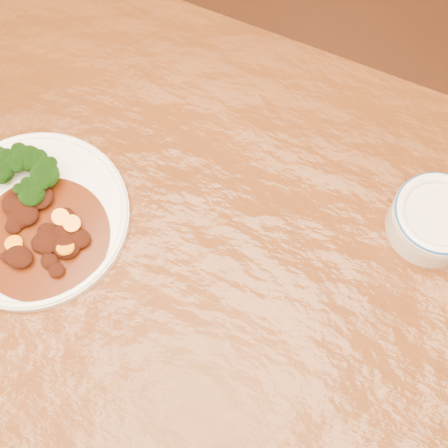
% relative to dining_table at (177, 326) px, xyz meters
% --- Properties ---
extents(ground, '(4.00, 4.00, 0.00)m').
position_rel_dining_table_xyz_m(ground, '(0.00, 0.00, -0.67)').
color(ground, '#432110').
rests_on(ground, ground).
extents(dining_table, '(1.54, 0.97, 0.75)m').
position_rel_dining_table_xyz_m(dining_table, '(0.00, 0.00, 0.00)').
color(dining_table, '#54280E').
rests_on(dining_table, ground).
extents(dinner_plate, '(0.25, 0.25, 0.02)m').
position_rel_dining_table_xyz_m(dinner_plate, '(-0.22, 0.05, 0.09)').
color(dinner_plate, white).
rests_on(dinner_plate, dining_table).
extents(broccoli_florets, '(0.12, 0.08, 0.04)m').
position_rel_dining_table_xyz_m(broccoli_florets, '(-0.26, 0.09, 0.12)').
color(broccoli_florets, '#7A9F52').
rests_on(broccoli_florets, dinner_plate).
extents(mince_stew, '(0.17, 0.17, 0.03)m').
position_rel_dining_table_xyz_m(mince_stew, '(-0.20, 0.03, 0.10)').
color(mince_stew, '#4A1B08').
rests_on(mince_stew, dinner_plate).
extents(dip_bowl, '(0.12, 0.12, 0.05)m').
position_rel_dining_table_xyz_m(dip_bowl, '(0.27, 0.23, 0.11)').
color(dip_bowl, beige).
rests_on(dip_bowl, dining_table).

